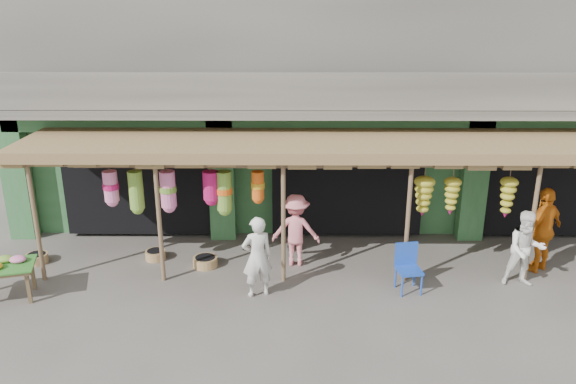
{
  "coord_description": "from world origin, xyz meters",
  "views": [
    {
      "loc": [
        -1.33,
        -10.68,
        5.52
      ],
      "look_at": [
        -1.41,
        1.0,
        1.54
      ],
      "focal_mm": 35.0,
      "sensor_mm": 36.0,
      "label": 1
    }
  ],
  "objects_px": {
    "person_front": "(257,257)",
    "blue_chair": "(408,265)",
    "person_right": "(525,249)",
    "person_shopper": "(296,230)",
    "person_vendor": "(543,230)"
  },
  "relations": [
    {
      "from": "person_shopper",
      "to": "blue_chair",
      "type": "bearing_deg",
      "value": 158.05
    },
    {
      "from": "person_right",
      "to": "blue_chair",
      "type": "bearing_deg",
      "value": -170.98
    },
    {
      "from": "person_shopper",
      "to": "person_front",
      "type": "bearing_deg",
      "value": 66.32
    },
    {
      "from": "blue_chair",
      "to": "person_vendor",
      "type": "relative_size",
      "value": 0.52
    },
    {
      "from": "person_right",
      "to": "person_shopper",
      "type": "distance_m",
      "value": 4.71
    },
    {
      "from": "blue_chair",
      "to": "person_vendor",
      "type": "distance_m",
      "value": 3.17
    },
    {
      "from": "person_front",
      "to": "person_shopper",
      "type": "bearing_deg",
      "value": -137.97
    },
    {
      "from": "person_vendor",
      "to": "person_shopper",
      "type": "bearing_deg",
      "value": -36.29
    },
    {
      "from": "person_right",
      "to": "person_shopper",
      "type": "bearing_deg",
      "value": 172.86
    },
    {
      "from": "blue_chair",
      "to": "person_right",
      "type": "xyz_separation_m",
      "value": [
        2.38,
        0.2,
        0.26
      ]
    },
    {
      "from": "person_right",
      "to": "person_vendor",
      "type": "relative_size",
      "value": 0.85
    },
    {
      "from": "person_right",
      "to": "person_vendor",
      "type": "bearing_deg",
      "value": 51.78
    },
    {
      "from": "person_right",
      "to": "person_vendor",
      "type": "distance_m",
      "value": 0.94
    },
    {
      "from": "person_front",
      "to": "blue_chair",
      "type": "bearing_deg",
      "value": 165.59
    },
    {
      "from": "person_vendor",
      "to": "person_shopper",
      "type": "relative_size",
      "value": 1.15
    }
  ]
}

